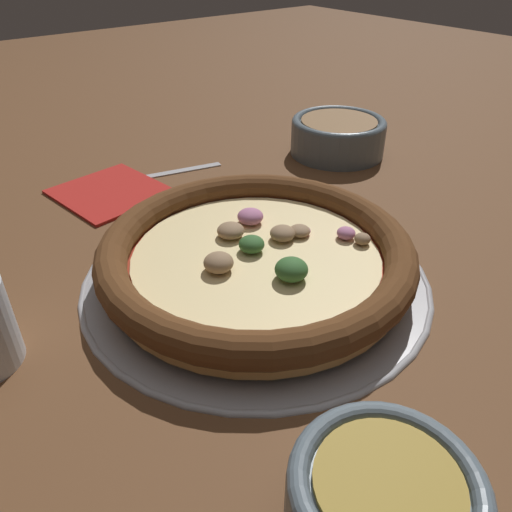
# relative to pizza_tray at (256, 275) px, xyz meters

# --- Properties ---
(ground_plane) EXTENTS (3.00, 3.00, 0.00)m
(ground_plane) POSITION_rel_pizza_tray_xyz_m (0.00, 0.00, -0.00)
(ground_plane) COLOR brown
(pizza_tray) EXTENTS (0.36, 0.36, 0.01)m
(pizza_tray) POSITION_rel_pizza_tray_xyz_m (0.00, 0.00, 0.00)
(pizza_tray) COLOR #9E9EA3
(pizza_tray) RESTS_ON ground_plane
(pizza) EXTENTS (0.32, 0.32, 0.04)m
(pizza) POSITION_rel_pizza_tray_xyz_m (0.00, 0.00, 0.03)
(pizza) COLOR tan
(pizza) RESTS_ON pizza_tray
(bowl_near) EXTENTS (0.11, 0.11, 0.06)m
(bowl_near) POSITION_rel_pizza_tray_xyz_m (0.25, -0.10, 0.03)
(bowl_near) COLOR slate
(bowl_near) RESTS_ON ground_plane
(bowl_far) EXTENTS (0.15, 0.15, 0.06)m
(bowl_far) POSITION_rel_pizza_tray_xyz_m (-0.19, 0.31, 0.03)
(bowl_far) COLOR slate
(bowl_far) RESTS_ON ground_plane
(napkin) EXTENTS (0.15, 0.15, 0.01)m
(napkin) POSITION_rel_pizza_tray_xyz_m (-0.28, -0.03, 0.00)
(napkin) COLOR #B2231E
(napkin) RESTS_ON ground_plane
(fork) EXTENTS (0.06, 0.17, 0.00)m
(fork) POSITION_rel_pizza_tray_xyz_m (-0.29, 0.05, -0.00)
(fork) COLOR #B7B7BC
(fork) RESTS_ON ground_plane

